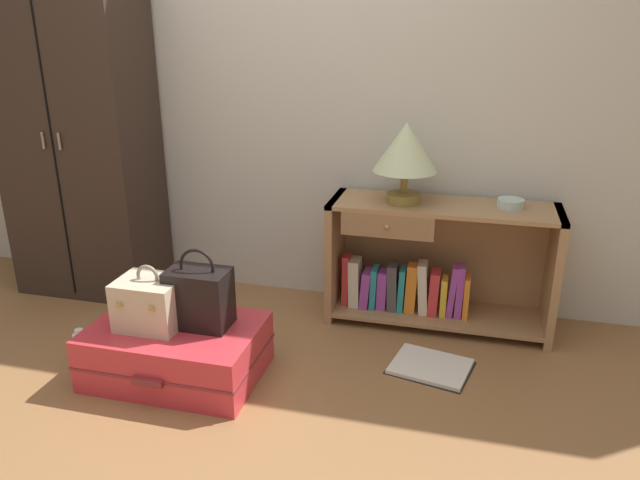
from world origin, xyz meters
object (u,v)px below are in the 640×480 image
Objects in this scene: table_lamp at (406,150)px; handbag at (199,297)px; suitcase_large at (177,351)px; train_case at (150,303)px; open_book_on_floor at (430,367)px; bowl at (511,203)px; bookshelf at (430,266)px; bottle at (81,347)px; wardrobe at (78,133)px.

handbag is (-0.80, -0.76, -0.55)m from table_lamp.
suitcase_large is 0.26m from train_case.
bowl is at bearing 58.62° from open_book_on_floor.
bowl reaches higher than bookshelf.
bookshelf is at bearing 39.82° from handbag.
table_lamp is 3.14× the size of bowl.
handbag reaches higher than bottle.
bottle is (-0.40, 0.00, -0.29)m from train_case.
handbag reaches higher than suitcase_large.
suitcase_large is (-1.43, -0.85, -0.56)m from bowl.
train_case is at bearing -169.27° from suitcase_large.
wardrobe is 14.43× the size of bowl.
table_lamp is 1.23m from handbag.
handbag reaches higher than open_book_on_floor.
table_lamp is 1.42m from train_case.
bottle is (0.45, -0.81, -0.86)m from wardrobe.
wardrobe is 4.59× the size of table_lamp.
train_case reaches higher than open_book_on_floor.
table_lamp is at bearing -167.85° from bookshelf.
wardrobe is at bearing -179.65° from table_lamp.
table_lamp is at bearing -174.88° from bowl.
table_lamp is 1.46m from suitcase_large.
bowl is at bearing 1.41° from wardrobe.
suitcase_large is at bearing 10.73° from train_case.
bookshelf is 3.94× the size of train_case.
bookshelf is 1.79m from bottle.
suitcase_large is (-1.06, -0.84, -0.19)m from bookshelf.
suitcase_large reaches higher than open_book_on_floor.
wardrobe reaches higher than handbag.
bottle is at bearing 179.31° from train_case.
train_case is (-1.16, -0.86, 0.05)m from bookshelf.
wardrobe reaches higher than train_case.
table_lamp is at bearing 0.35° from wardrobe.
wardrobe reaches higher than bottle.
handbag is (0.11, 0.04, 0.26)m from suitcase_large.
table_lamp reaches higher than open_book_on_floor.
handbag is at bearing 16.71° from train_case.
suitcase_large is 0.50m from bottle.
train_case is 0.80× the size of handbag.
bookshelf is 2.76× the size of open_book_on_floor.
handbag reaches higher than train_case.
bowl is 1.79m from train_case.
bookshelf is at bearing 97.18° from open_book_on_floor.
bowl is 1.76m from suitcase_large.
bowl reaches higher than train_case.
table_lamp is 2.36× the size of bottle.
train_case is 1.70× the size of bottle.
handbag is 2.12× the size of bottle.
table_lamp is 1.39× the size of train_case.
suitcase_large is (-0.91, -0.80, -0.81)m from table_lamp.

